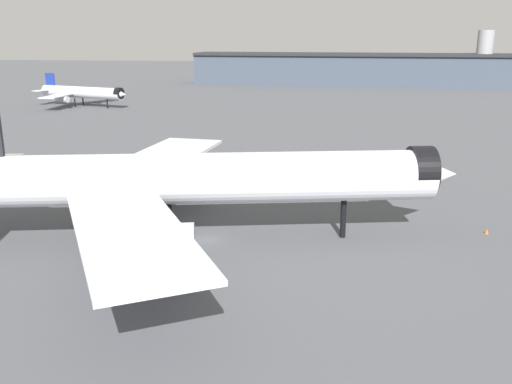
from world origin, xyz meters
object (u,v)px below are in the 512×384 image
Objects in this scene: baggage_cart_trailing at (221,162)px; airliner_far_taxiway at (81,92)px; airliner_near_gate at (186,180)px; traffic_cone_near_nose at (487,231)px.

airliner_far_taxiway is at bearing 162.51° from baggage_cart_trailing.
airliner_near_gate is 133.10m from airliner_far_taxiway.
baggage_cart_trailing is at bearing 141.92° from traffic_cone_near_nose.
airliner_near_gate is 103.94× the size of traffic_cone_near_nose.
airliner_near_gate reaches higher than baggage_cart_trailing.
airliner_near_gate is 1.74× the size of airliner_far_taxiway.
baggage_cart_trailing is at bearing -34.94° from airliner_far_taxiway.
traffic_cone_near_nose is at bearing -3.22° from baggage_cart_trailing.
traffic_cone_near_nose is (34.85, 6.68, -6.98)m from airliner_near_gate.
airliner_far_taxiway reaches higher than traffic_cone_near_nose.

